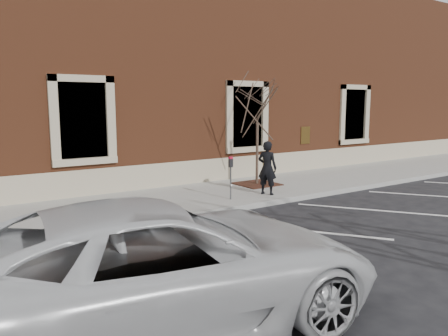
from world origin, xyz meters
TOP-DOWN VIEW (x-y plane):
  - ground at (0.00, 0.00)m, footprint 120.00×120.00m
  - sidewalk_near at (0.00, 1.75)m, footprint 40.00×3.50m
  - curb_near at (0.00, -0.05)m, footprint 40.00×0.12m
  - parking_stripes at (0.00, -2.20)m, footprint 28.00×4.40m
  - building_civic at (0.00, 7.74)m, footprint 40.00×8.62m
  - man at (1.61, 0.65)m, footprint 0.62×0.71m
  - parking_meter at (0.30, 0.69)m, footprint 0.11×0.09m
  - tree_grate at (2.38, 2.10)m, footprint 1.31×1.31m
  - sapling at (2.38, 2.10)m, footprint 2.28×2.28m
  - white_truck at (-4.47, -4.46)m, footprint 6.29×3.51m

SIDE VIEW (x-z plane):
  - ground at x=0.00m, z-range 0.00..0.00m
  - parking_stripes at x=0.00m, z-range 0.00..0.01m
  - sidewalk_near at x=0.00m, z-range 0.00..0.15m
  - curb_near at x=0.00m, z-range 0.00..0.15m
  - tree_grate at x=2.38m, z-range 0.15..0.18m
  - white_truck at x=-4.47m, z-range 0.00..1.66m
  - man at x=1.61m, z-range 0.15..1.78m
  - parking_meter at x=0.30m, z-range 0.39..1.63m
  - sapling at x=2.38m, z-range 0.91..4.71m
  - building_civic at x=0.00m, z-range 0.00..8.00m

